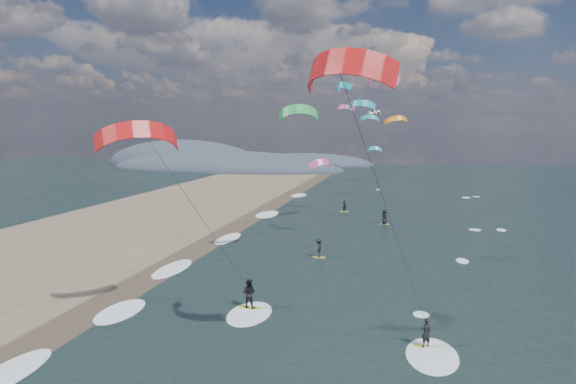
# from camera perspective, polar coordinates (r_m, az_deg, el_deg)

# --- Properties ---
(ground) EXTENTS (260.00, 260.00, 0.00)m
(ground) POSITION_cam_1_polar(r_m,az_deg,el_deg) (23.37, -5.02, -21.47)
(ground) COLOR black
(ground) RESTS_ON ground
(wet_sand_strip) EXTENTS (3.00, 240.00, 0.00)m
(wet_sand_strip) POSITION_cam_1_polar(r_m,az_deg,el_deg) (36.55, -18.11, -10.78)
(wet_sand_strip) COLOR #382D23
(wet_sand_strip) RESTS_ON ground
(coastal_hills) EXTENTS (80.00, 41.00, 15.00)m
(coastal_hills) POSITION_cam_1_polar(r_m,az_deg,el_deg) (137.64, -8.20, 2.98)
(coastal_hills) COLOR #3D4756
(coastal_hills) RESTS_ON ground
(kitesurfer_near_a) EXTENTS (7.67, 8.82, 14.88)m
(kitesurfer_near_a) POSITION_cam_1_polar(r_m,az_deg,el_deg) (19.91, 8.70, 6.18)
(kitesurfer_near_a) COLOR #CFE528
(kitesurfer_near_a) RESTS_ON ground
(kitesurfer_near_b) EXTENTS (7.24, 9.31, 12.42)m
(kitesurfer_near_b) POSITION_cam_1_polar(r_m,az_deg,el_deg) (26.31, -12.85, 0.29)
(kitesurfer_near_b) COLOR #CFE528
(kitesurfer_near_b) RESTS_ON ground
(far_kitesurfers) EXTENTS (6.69, 23.94, 1.74)m
(far_kitesurfers) POSITION_cam_1_polar(r_m,az_deg,el_deg) (51.17, 7.39, -4.18)
(far_kitesurfers) COLOR #CFE528
(far_kitesurfers) RESTS_ON ground
(bg_kite_field) EXTENTS (13.69, 77.34, 11.19)m
(bg_kite_field) POSITION_cam_1_polar(r_m,az_deg,el_deg) (73.13, 8.77, 8.99)
(bg_kite_field) COLOR teal
(bg_kite_field) RESTS_ON ground
(shoreline_surf) EXTENTS (2.40, 79.40, 0.11)m
(shoreline_surf) POSITION_cam_1_polar(r_m,az_deg,el_deg) (39.91, -12.98, -9.01)
(shoreline_surf) COLOR white
(shoreline_surf) RESTS_ON ground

